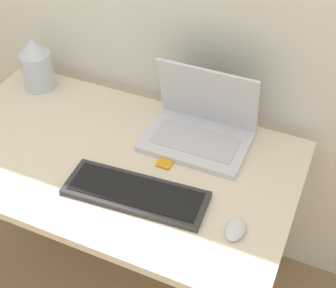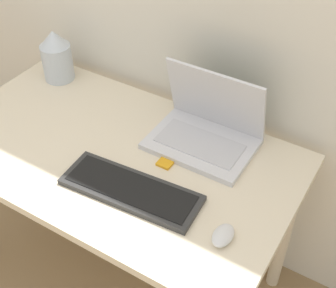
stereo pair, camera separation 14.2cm
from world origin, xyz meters
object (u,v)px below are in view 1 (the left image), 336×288
laptop (201,125)px  mp3_player (166,162)px  mouse (235,229)px  vase (36,64)px  keyboard (136,193)px

laptop → mp3_player: 0.18m
mouse → vase: 0.99m
keyboard → mp3_player: keyboard is taller
keyboard → laptop: bearing=76.2°
keyboard → mouse: 0.31m
keyboard → mp3_player: (0.02, 0.17, -0.01)m
vase → laptop: bearing=-3.4°
keyboard → vase: size_ratio=2.13×
laptop → vase: size_ratio=1.66×
vase → keyboard: bearing=-31.4°
laptop → vase: 0.68m
vase → mp3_player: size_ratio=3.46×
laptop → mouse: (0.23, -0.34, -0.04)m
keyboard → mouse: bearing=-2.4°
mouse → mp3_player: (-0.29, 0.18, -0.01)m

